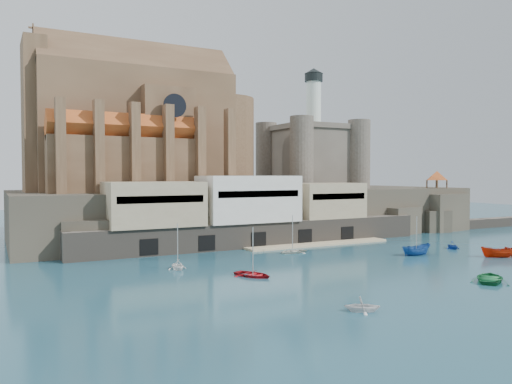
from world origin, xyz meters
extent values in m
plane|color=#194354|center=(0.00, 0.00, 0.00)|extent=(300.00, 300.00, 0.00)
cube|color=#2C2721|center=(0.00, 40.00, 5.00)|extent=(100.00, 34.00, 10.00)
cube|color=#2C2721|center=(-38.00, 23.50, 3.00)|extent=(9.00, 5.00, 6.00)
cube|color=#2C2721|center=(-22.00, 23.50, 3.00)|extent=(9.00, 5.00, 6.00)
cube|color=#2C2721|center=(-5.00, 23.50, 3.00)|extent=(9.00, 5.00, 6.00)
cube|color=#2C2721|center=(12.00, 23.50, 3.00)|extent=(9.00, 5.00, 6.00)
cube|color=#2C2721|center=(28.00, 23.50, 3.00)|extent=(9.00, 5.00, 6.00)
cube|color=#5C544A|center=(-8.00, 22.50, 2.25)|extent=(70.00, 6.00, 4.50)
cube|color=tan|center=(2.00, 18.00, 0.15)|extent=(30.00, 4.00, 0.40)
cube|color=black|center=(-30.00, 19.60, 1.60)|extent=(3.00, 0.40, 2.60)
cube|color=black|center=(-20.00, 19.60, 1.60)|extent=(3.00, 0.40, 2.60)
cube|color=black|center=(-10.00, 19.60, 1.60)|extent=(3.00, 0.40, 2.60)
cube|color=black|center=(0.00, 19.60, 1.60)|extent=(3.00, 0.40, 2.60)
cube|color=black|center=(10.00, 19.60, 1.60)|extent=(3.00, 0.40, 2.60)
cube|color=#998868|center=(-28.00, 23.50, 8.25)|extent=(16.00, 9.00, 7.50)
cube|color=beige|center=(-10.00, 23.50, 8.75)|extent=(18.00, 9.00, 8.50)
cube|color=#998868|center=(8.00, 23.50, 8.00)|extent=(14.00, 8.00, 7.00)
cube|color=brown|center=(-26.00, 42.00, 22.00)|extent=(38.00, 14.00, 24.00)
cube|color=brown|center=(-26.00, 42.00, 34.00)|extent=(38.00, 13.01, 13.01)
cylinder|color=brown|center=(-7.00, 42.00, 20.00)|extent=(14.00, 14.00, 20.00)
cube|color=brown|center=(-22.00, 42.00, 20.00)|extent=(10.00, 20.00, 20.00)
cube|color=brown|center=(-30.00, 32.50, 15.00)|extent=(28.00, 5.00, 10.00)
cube|color=brown|center=(-30.00, 51.50, 15.00)|extent=(28.00, 5.00, 10.00)
cube|color=#AF4B1E|center=(-30.00, 32.50, 21.60)|extent=(28.00, 5.66, 5.66)
cube|color=#AF4B1E|center=(-30.00, 51.50, 21.60)|extent=(28.00, 5.66, 5.66)
cube|color=brown|center=(-45.00, 42.00, 24.00)|extent=(4.00, 10.00, 28.00)
cylinder|color=black|center=(-22.00, 29.95, 26.00)|extent=(4.40, 0.30, 4.40)
cube|color=brown|center=(-42.00, 29.50, 18.00)|extent=(1.60, 2.20, 16.00)
cube|color=brown|center=(-35.80, 29.50, 18.00)|extent=(1.60, 2.20, 16.00)
cube|color=brown|center=(-29.60, 29.50, 18.00)|extent=(1.60, 2.20, 16.00)
cube|color=brown|center=(-23.40, 29.50, 18.00)|extent=(1.60, 2.20, 16.00)
cube|color=brown|center=(-17.20, 29.50, 18.00)|extent=(1.60, 2.20, 16.00)
cube|color=brown|center=(-11.00, 29.50, 18.00)|extent=(1.60, 2.20, 16.00)
cube|color=#4C453B|center=(16.00, 41.00, 17.00)|extent=(16.00, 16.00, 14.00)
cube|color=#4C453B|center=(16.00, 41.00, 24.40)|extent=(17.00, 17.00, 1.20)
cylinder|color=#4C453B|center=(8.00, 33.00, 18.00)|extent=(5.20, 5.20, 16.00)
cylinder|color=#4C453B|center=(24.00, 33.00, 18.00)|extent=(5.20, 5.20, 16.00)
cylinder|color=#4C453B|center=(8.00, 49.00, 18.00)|extent=(5.20, 5.20, 16.00)
cylinder|color=#4C453B|center=(24.00, 49.00, 18.00)|extent=(5.20, 5.20, 16.00)
cylinder|color=silver|center=(18.00, 43.00, 30.00)|extent=(3.60, 3.60, 12.00)
cylinder|color=black|center=(18.00, 43.00, 37.00)|extent=(4.40, 4.40, 2.00)
cone|color=black|center=(18.00, 43.00, 38.60)|extent=(4.60, 4.60, 1.40)
cube|color=#2C2721|center=(42.00, 26.00, 4.35)|extent=(12.00, 10.00, 8.70)
cube|color=#2C2721|center=(38.00, 23.00, 2.50)|extent=(6.00, 5.00, 5.00)
cube|color=#2C2721|center=(47.00, 28.00, 3.00)|extent=(5.00, 4.00, 6.00)
cube|color=brown|center=(42.00, 26.00, 8.85)|extent=(4.20, 4.20, 0.30)
cylinder|color=brown|center=(40.40, 24.40, 10.30)|extent=(0.36, 0.36, 3.20)
cylinder|color=brown|center=(43.60, 24.40, 10.30)|extent=(0.36, 0.36, 3.20)
cylinder|color=brown|center=(40.40, 27.60, 10.30)|extent=(0.36, 0.36, 3.20)
cylinder|color=brown|center=(43.60, 27.60, 10.30)|extent=(0.36, 0.36, 3.20)
pyramid|color=#AF4B1E|center=(42.00, 26.00, 13.00)|extent=(6.40, 6.40, 2.20)
cube|color=#5C544A|center=(66.00, 24.00, 0.00)|extent=(40.00, 3.00, 2.40)
imported|color=#AF1119|center=(-22.41, -2.00, 0.00)|extent=(3.97, 2.63, 5.40)
imported|color=silver|center=(-20.81, -21.69, 0.00)|extent=(3.09, 3.48, 3.44)
imported|color=#1B4A93|center=(9.22, 0.53, 0.00)|extent=(2.28, 2.23, 5.60)
imported|color=#1D743C|center=(2.43, -18.28, 0.00)|extent=(3.74, 4.53, 6.44)
imported|color=white|center=(-29.45, 7.17, 0.00)|extent=(3.00, 1.85, 3.45)
imported|color=#B02406|center=(19.09, -7.19, 0.00)|extent=(2.82, 2.80, 5.35)
imported|color=silver|center=(-7.46, 12.11, 0.00)|extent=(1.32, 3.66, 5.02)
imported|color=#133895|center=(20.28, 2.69, 0.00)|extent=(3.26, 2.58, 3.30)
camera|label=1|loc=(-52.24, -58.95, 13.22)|focal=35.00mm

